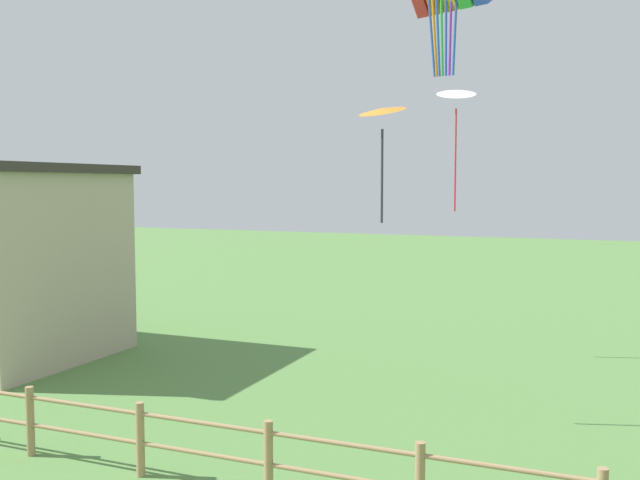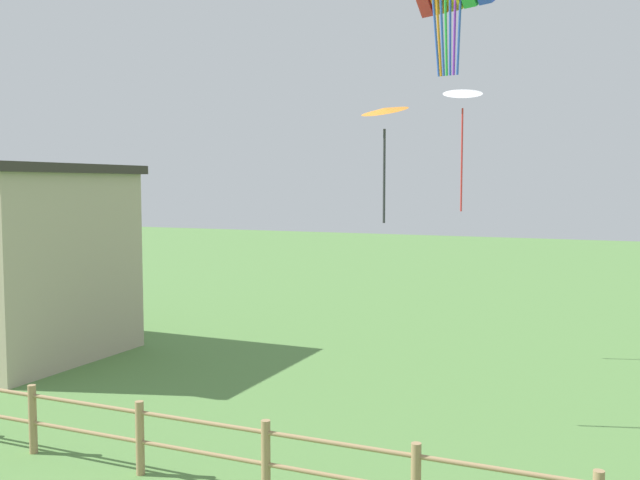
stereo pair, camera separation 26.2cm
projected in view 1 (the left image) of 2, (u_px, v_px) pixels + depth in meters
The scene contains 3 objects.
wooden_fence at pixel (268, 455), 10.54m from camera, with size 18.53×0.14×1.21m.
kite_orange_delta at pixel (382, 114), 13.83m from camera, with size 1.15×1.14×2.36m.
kite_white_delta at pixel (456, 97), 19.14m from camera, with size 1.30×1.28×3.40m.
Camera 1 is at (4.63, -3.70, 4.70)m, focal length 40.00 mm.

